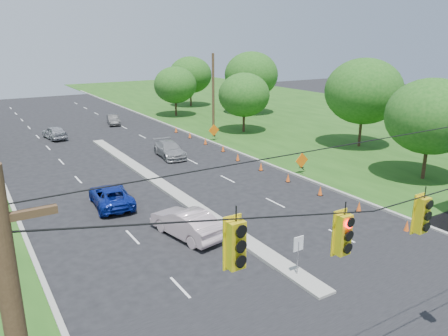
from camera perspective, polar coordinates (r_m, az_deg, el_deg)
grass_right at (r=51.51m, az=24.79°, el=3.22°), size 40.00×160.00×0.06m
curb_left at (r=39.01m, az=-27.19°, el=-1.04°), size 0.25×110.00×0.16m
curb_right at (r=44.91m, az=-0.80°, el=2.99°), size 0.25×110.00×0.16m
median at (r=32.77m, az=-7.90°, el=-2.42°), size 1.00×34.00×0.18m
median_sign at (r=20.39m, az=9.67°, el=-10.32°), size 0.55×0.06×2.05m
utility_pole_far_right at (r=49.54m, az=-1.41°, el=9.57°), size 0.28×0.28×9.00m
cone_1 at (r=27.12m, az=22.77°, el=-6.99°), size 0.32×0.32×0.70m
cone_2 at (r=29.08m, az=17.23°, el=-4.82°), size 0.32×0.32×0.70m
cone_3 at (r=31.31m, az=12.46°, el=-2.91°), size 0.32×0.32×0.70m
cone_4 at (r=33.75m, az=8.37°, el=-1.24°), size 0.32×0.32×0.70m
cone_5 at (r=36.37m, az=4.85°, el=0.19°), size 0.32×0.32×0.70m
cone_6 at (r=39.12m, az=1.81°, el=1.43°), size 0.32×0.32×0.70m
cone_7 at (r=42.29m, az=-0.12°, el=2.61°), size 0.32×0.32×0.70m
cone_8 at (r=45.23m, az=-2.45°, el=3.53°), size 0.32×0.32×0.70m
cone_9 at (r=48.24m, az=-4.49°, el=4.33°), size 0.32×0.32×0.70m
cone_10 at (r=51.31m, az=-6.29°, el=5.02°), size 0.32×0.32×0.70m
work_sign_1 at (r=35.66m, az=10.12°, el=0.89°), size 1.27×0.58×1.37m
work_sign_2 at (r=46.69m, az=-1.33°, el=4.89°), size 1.27×0.58×1.37m
tree_7 at (r=36.43m, az=25.42°, el=6.11°), size 6.72×6.72×7.84m
tree_8 at (r=45.47m, az=17.79°, el=9.52°), size 7.56×7.56×8.82m
tree_9 at (r=50.57m, az=2.64°, el=9.52°), size 5.88×5.88×6.86m
tree_10 at (r=63.16m, az=3.59°, el=12.07°), size 7.56×7.56×8.82m
tree_11 at (r=70.53m, az=-4.42°, el=12.03°), size 6.72×6.72×7.84m
tree_12 at (r=61.69m, az=-6.39°, el=10.73°), size 5.88×5.88×6.86m
white_sedan at (r=24.43m, az=-4.97°, el=-7.16°), size 2.58×5.02×1.58m
blue_pickup at (r=29.59m, az=-14.55°, el=-3.54°), size 2.71×5.11×1.37m
silver_car_far at (r=40.66m, az=-7.12°, el=2.43°), size 2.52×5.10×1.43m
silver_car_oncoming at (r=51.10m, az=-21.27°, el=4.35°), size 2.22×4.38×1.43m
dark_car_receding at (r=57.48m, az=-14.26°, el=6.16°), size 2.10×4.06×1.27m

